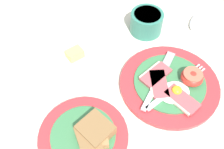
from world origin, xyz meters
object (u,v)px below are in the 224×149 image
object	(u,v)px
bread_plate	(86,136)
teaspoon_by_saucer	(193,28)
teaspoon_stray	(54,80)
sugar_cup	(146,22)
breakfast_plate	(171,84)
butter_dish	(75,57)

from	to	relation	value
bread_plate	teaspoon_by_saucer	size ratio (longest dim) A/B	1.19
teaspoon_by_saucer	teaspoon_stray	xyz separation A→B (m)	(-0.41, -0.01, 0.00)
bread_plate	sugar_cup	size ratio (longest dim) A/B	2.12
breakfast_plate	sugar_cup	size ratio (longest dim) A/B	2.66
breakfast_plate	teaspoon_stray	bearing A→B (deg)	152.41
breakfast_plate	teaspoon_by_saucer	distance (m)	0.21
bread_plate	teaspoon_by_saucer	xyz separation A→B (m)	(0.39, 0.18, -0.01)
bread_plate	butter_dish	size ratio (longest dim) A/B	1.69
sugar_cup	butter_dish	size ratio (longest dim) A/B	0.80
breakfast_plate	teaspoon_by_saucer	size ratio (longest dim) A/B	1.49
butter_dish	teaspoon_stray	size ratio (longest dim) A/B	0.72
teaspoon_stray	bread_plate	bearing A→B (deg)	-126.56
bread_plate	teaspoon_by_saucer	world-z (taller)	bread_plate
breakfast_plate	teaspoon_by_saucer	world-z (taller)	breakfast_plate
bread_plate	sugar_cup	world-z (taller)	sugar_cup
bread_plate	teaspoon_stray	size ratio (longest dim) A/B	1.21
sugar_cup	teaspoon_by_saucer	bearing A→B (deg)	-23.09
breakfast_plate	butter_dish	world-z (taller)	breakfast_plate
bread_plate	sugar_cup	distance (m)	0.35
breakfast_plate	teaspoon_by_saucer	bearing A→B (deg)	41.23
breakfast_plate	bread_plate	size ratio (longest dim) A/B	1.26
teaspoon_stray	sugar_cup	bearing A→B (deg)	-30.55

